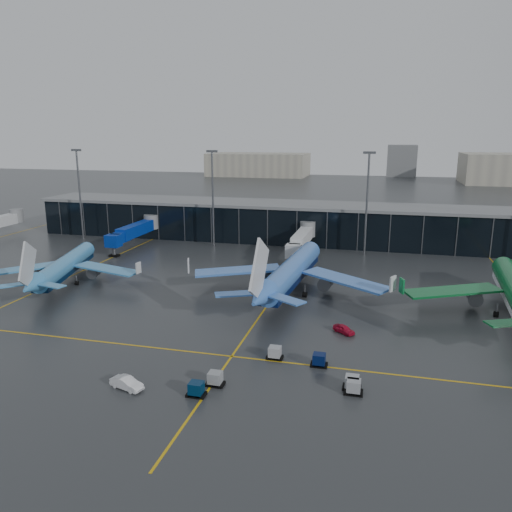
% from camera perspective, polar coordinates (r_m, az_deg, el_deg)
% --- Properties ---
extents(ground, '(600.00, 600.00, 0.00)m').
position_cam_1_polar(ground, '(85.72, -6.27, -6.49)').
color(ground, '#282B2D').
rests_on(ground, ground).
extents(terminal_pier, '(142.00, 17.00, 10.70)m').
position_cam_1_polar(terminal_pier, '(142.19, 2.44, 3.99)').
color(terminal_pier, black).
rests_on(terminal_pier, ground).
extents(jet_bridges, '(94.00, 27.50, 7.20)m').
position_cam_1_polar(jet_bridges, '(136.56, -13.82, 2.82)').
color(jet_bridges, '#595B60').
rests_on(jet_bridges, ground).
extents(flood_masts, '(203.00, 0.50, 25.50)m').
position_cam_1_polar(flood_masts, '(128.34, 3.56, 6.70)').
color(flood_masts, '#595B60').
rests_on(flood_masts, ground).
extents(distant_hangars, '(260.00, 71.00, 22.00)m').
position_cam_1_polar(distant_hangars, '(346.48, 18.07, 9.68)').
color(distant_hangars, '#B2AD99').
rests_on(distant_hangars, ground).
extents(taxi_lines, '(220.00, 120.00, 0.02)m').
position_cam_1_polar(taxi_lines, '(92.62, 1.87, -4.84)').
color(taxi_lines, gold).
rests_on(taxi_lines, ground).
extents(airliner_arkefly, '(41.83, 45.04, 11.57)m').
position_cam_1_polar(airliner_arkefly, '(107.94, -21.02, 0.12)').
color(airliner_arkefly, '#3D8CCA').
rests_on(airliner_arkefly, ground).
extents(airliner_klm_near, '(42.53, 47.62, 13.82)m').
position_cam_1_polar(airliner_klm_near, '(94.47, 4.16, -0.14)').
color(airliner_klm_near, '#3F75D0').
rests_on(airliner_klm_near, ground).
extents(baggage_carts, '(19.84, 13.41, 1.70)m').
position_cam_1_polar(baggage_carts, '(63.13, 3.39, -13.41)').
color(baggage_carts, black).
rests_on(baggage_carts, ground).
extents(mobile_airstair, '(2.32, 3.28, 3.45)m').
position_cam_1_polar(mobile_airstair, '(89.71, 1.45, -4.96)').
color(mobile_airstair, white).
rests_on(mobile_airstair, ground).
extents(service_van_red, '(3.81, 3.50, 1.26)m').
position_cam_1_polar(service_van_red, '(77.97, 10.02, -8.24)').
color(service_van_red, '#B80E2D').
rests_on(service_van_red, ground).
extents(service_van_white, '(4.61, 2.71, 1.43)m').
position_cam_1_polar(service_van_white, '(63.18, -14.56, -13.88)').
color(service_van_white, silver).
rests_on(service_van_white, ground).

